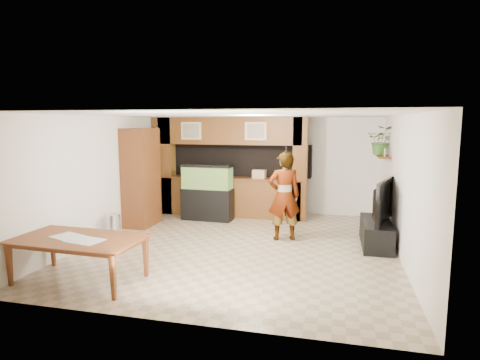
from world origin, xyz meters
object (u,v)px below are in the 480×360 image
(television, at_px, (378,200))
(pantry_cabinet, at_px, (141,177))
(dining_table, at_px, (78,260))
(person, at_px, (284,196))
(aquarium, at_px, (207,193))

(television, bearing_deg, pantry_cabinet, 102.57)
(dining_table, bearing_deg, person, 49.93)
(pantry_cabinet, distance_m, person, 3.52)
(television, distance_m, dining_table, 5.60)
(aquarium, bearing_deg, pantry_cabinet, -145.27)
(dining_table, bearing_deg, pantry_cabinet, 103.75)
(aquarium, xyz_separation_m, person, (2.12, -1.31, 0.24))
(pantry_cabinet, bearing_deg, television, -4.40)
(aquarium, distance_m, person, 2.50)
(aquarium, distance_m, dining_table, 4.42)
(pantry_cabinet, bearing_deg, aquarium, 32.52)
(pantry_cabinet, relative_size, person, 1.25)
(dining_table, bearing_deg, aquarium, 83.62)
(aquarium, relative_size, television, 0.97)
(television, xyz_separation_m, person, (-1.86, -0.02, 0.01))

